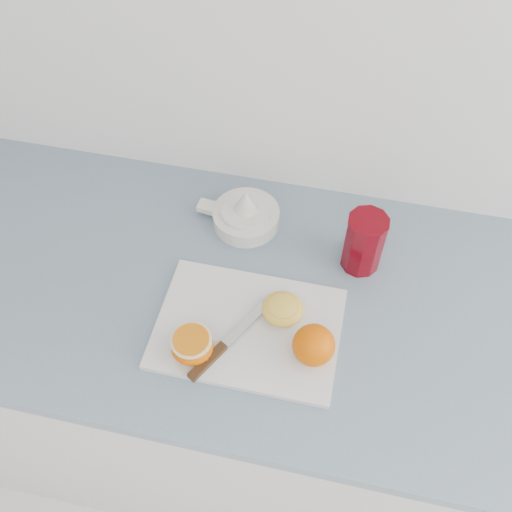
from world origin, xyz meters
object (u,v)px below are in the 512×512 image
(counter, at_px, (271,388))
(half_orange, at_px, (192,345))
(red_tumbler, at_px, (363,244))
(cutting_board, at_px, (248,328))
(citrus_juicer, at_px, (245,214))

(counter, distance_m, half_orange, 0.52)
(red_tumbler, bearing_deg, cutting_board, -132.68)
(half_orange, relative_size, citrus_juicer, 0.42)
(counter, relative_size, citrus_juicer, 13.64)
(cutting_board, relative_size, citrus_juicer, 1.88)
(counter, distance_m, cutting_board, 0.46)
(citrus_juicer, bearing_deg, counter, -59.23)
(counter, bearing_deg, cutting_board, -110.94)
(counter, bearing_deg, red_tumbler, 36.41)
(counter, distance_m, citrus_juicer, 0.51)
(counter, relative_size, cutting_board, 7.26)
(counter, height_order, red_tumbler, red_tumbler)
(half_orange, distance_m, red_tumbler, 0.39)
(cutting_board, xyz_separation_m, citrus_juicer, (-0.06, 0.26, 0.02))
(citrus_juicer, bearing_deg, cutting_board, -75.83)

